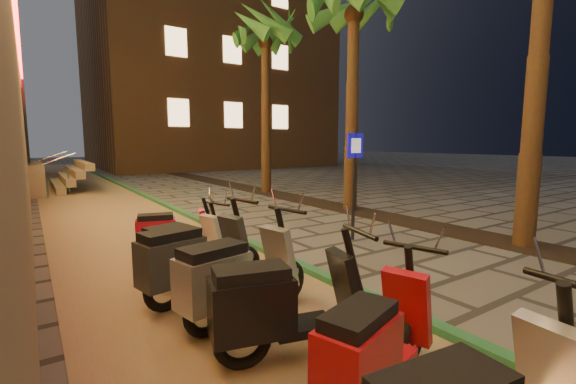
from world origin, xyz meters
TOP-DOWN VIEW (x-y plane):
  - ground at (0.00, 0.00)m, footprint 120.00×120.00m
  - parking_strip at (-2.60, 10.00)m, footprint 3.40×60.00m
  - green_curb at (-0.90, 10.00)m, footprint 0.18×60.00m
  - planting_strip at (3.60, 5.00)m, footprint 1.20×40.00m
  - apartment_block at (9.00, 32.00)m, footprint 18.00×16.06m
  - palm_c at (3.60, 7.00)m, footprint 2.97×3.02m
  - palm_d at (3.60, 12.00)m, footprint 2.97×3.02m
  - pedestrian_sign at (1.14, 4.27)m, footprint 0.50×0.11m
  - scooter_4 at (-2.37, 0.35)m, footprint 1.64×0.87m
  - scooter_5 at (-2.63, 1.27)m, footprint 1.75×0.86m
  - scooter_6 at (-2.65, 2.18)m, footprint 1.81×0.81m
  - scooter_7 at (-2.83, 3.05)m, footprint 1.84×0.85m
  - scooter_8 at (-2.65, 3.98)m, footprint 1.56×0.81m
  - scooter_9 at (-2.50, 4.98)m, footprint 1.53×0.77m

SIDE VIEW (x-z plane):
  - ground at x=0.00m, z-range 0.00..0.00m
  - parking_strip at x=-2.60m, z-range 0.00..0.01m
  - planting_strip at x=3.60m, z-range 0.00..0.02m
  - green_curb at x=-0.90m, z-range 0.00..0.10m
  - scooter_9 at x=-2.50m, z-range -0.07..1.01m
  - scooter_8 at x=-2.65m, z-range -0.07..1.03m
  - scooter_4 at x=-2.37m, z-range -0.08..1.09m
  - scooter_5 at x=-2.63m, z-range -0.08..1.16m
  - scooter_6 at x=-2.65m, z-range -0.08..1.19m
  - scooter_7 at x=-2.83m, z-range -0.08..1.21m
  - pedestrian_sign at x=1.14m, z-range 0.34..2.64m
  - palm_c at x=3.60m, z-range 2.27..9.18m
  - palm_d at x=3.60m, z-range 2.36..9.53m
  - apartment_block at x=9.00m, z-range 0.00..25.00m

